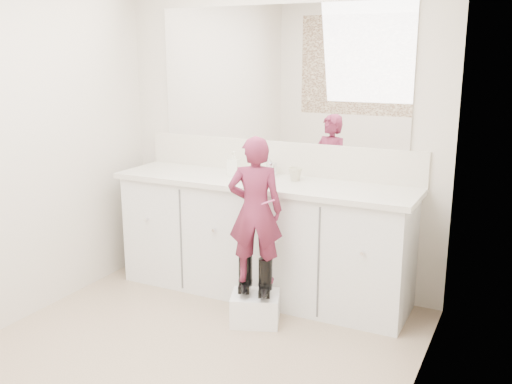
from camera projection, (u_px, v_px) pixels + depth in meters
The scene contains 15 objects.
floor at pixel (172, 369), 3.33m from camera, with size 3.00×3.00×0.00m, color #816D54.
wall_back at pixel (278, 133), 4.35m from camera, with size 2.60×2.60×0.00m, color beige.
wall_right at pixel (409, 193), 2.49m from camera, with size 3.00×3.00×0.00m, color beige.
vanity_cabinet at pixel (263, 240), 4.30m from camera, with size 2.20×0.55×0.85m, color silver.
countertop at pixel (262, 183), 4.18m from camera, with size 2.28×0.58×0.04m, color beige.
backsplash at pixel (277, 157), 4.38m from camera, with size 2.28×0.03×0.25m, color beige.
mirror at pixel (278, 75), 4.24m from camera, with size 2.00×0.02×1.00m, color white.
faucet at pixel (271, 169), 4.31m from camera, with size 0.08×0.08×0.10m, color silver.
cup at pixel (295, 174), 4.14m from camera, with size 0.10×0.10×0.10m, color beige.
soap_bottle at pixel (234, 163), 4.31m from camera, with size 0.08×0.09×0.18m, color silver.
step_stool at pixel (255, 308), 3.88m from camera, with size 0.32×0.27×0.20m, color white.
boot_left at pixel (245, 274), 3.86m from camera, with size 0.10×0.18×0.27m, color black, non-canonical shape.
boot_right at pixel (265, 278), 3.80m from camera, with size 0.10×0.18×0.27m, color black, non-canonical shape.
toddler at pixel (255, 210), 3.72m from camera, with size 0.36×0.24×0.98m, color #A43258.
toothbrush at pixel (264, 203), 3.67m from camera, with size 0.01×0.01×0.14m, color #DC5597.
Camera 1 is at (1.77, -2.46, 1.79)m, focal length 40.00 mm.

